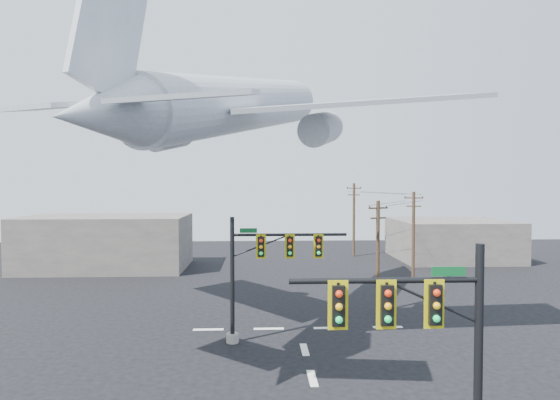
{
  "coord_description": "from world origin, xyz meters",
  "views": [
    {
      "loc": [
        -2.6,
        -18.74,
        9.65
      ],
      "look_at": [
        -1.56,
        5.0,
        8.82
      ],
      "focal_mm": 30.0,
      "sensor_mm": 36.0,
      "label": 1
    }
  ],
  "objects_px": {
    "signal_mast_far": "(261,272)",
    "utility_pole_a": "(378,254)",
    "utility_pole_c": "(354,218)",
    "airliner": "(241,106)",
    "signal_mast_near": "(433,356)",
    "utility_pole_b": "(413,235)"
  },
  "relations": [
    {
      "from": "signal_mast_far",
      "to": "utility_pole_a",
      "type": "distance_m",
      "value": 10.86
    },
    {
      "from": "signal_mast_far",
      "to": "utility_pole_c",
      "type": "relative_size",
      "value": 0.79
    },
    {
      "from": "utility_pole_a",
      "to": "airliner",
      "type": "distance_m",
      "value": 14.83
    },
    {
      "from": "airliner",
      "to": "utility_pole_c",
      "type": "bearing_deg",
      "value": -2.06
    },
    {
      "from": "utility_pole_c",
      "to": "utility_pole_a",
      "type": "bearing_deg",
      "value": -93.46
    },
    {
      "from": "signal_mast_near",
      "to": "utility_pole_c",
      "type": "relative_size",
      "value": 0.8
    },
    {
      "from": "signal_mast_near",
      "to": "utility_pole_a",
      "type": "relative_size",
      "value": 0.93
    },
    {
      "from": "utility_pole_b",
      "to": "airliner",
      "type": "bearing_deg",
      "value": -120.64
    },
    {
      "from": "signal_mast_far",
      "to": "utility_pole_a",
      "type": "bearing_deg",
      "value": 36.17
    },
    {
      "from": "utility_pole_c",
      "to": "signal_mast_far",
      "type": "bearing_deg",
      "value": -106.17
    },
    {
      "from": "signal_mast_far",
      "to": "utility_pole_c",
      "type": "height_order",
      "value": "utility_pole_c"
    },
    {
      "from": "signal_mast_far",
      "to": "utility_pole_c",
      "type": "distance_m",
      "value": 35.57
    },
    {
      "from": "utility_pole_b",
      "to": "utility_pole_c",
      "type": "bearing_deg",
      "value": 118.56
    },
    {
      "from": "signal_mast_far",
      "to": "utility_pole_a",
      "type": "relative_size",
      "value": 0.91
    },
    {
      "from": "utility_pole_a",
      "to": "airliner",
      "type": "height_order",
      "value": "airliner"
    },
    {
      "from": "signal_mast_near",
      "to": "utility_pole_b",
      "type": "distance_m",
      "value": 31.92
    },
    {
      "from": "signal_mast_near",
      "to": "airliner",
      "type": "bearing_deg",
      "value": 110.4
    },
    {
      "from": "utility_pole_a",
      "to": "utility_pole_b",
      "type": "relative_size",
      "value": 0.94
    },
    {
      "from": "signal_mast_far",
      "to": "airliner",
      "type": "relative_size",
      "value": 0.24
    },
    {
      "from": "utility_pole_c",
      "to": "airliner",
      "type": "relative_size",
      "value": 0.31
    },
    {
      "from": "signal_mast_far",
      "to": "utility_pole_b",
      "type": "xyz_separation_m",
      "value": [
        14.77,
        16.3,
        0.32
      ]
    },
    {
      "from": "utility_pole_b",
      "to": "signal_mast_near",
      "type": "bearing_deg",
      "value": -86.67
    }
  ]
}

